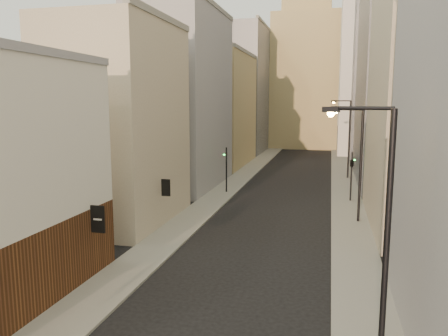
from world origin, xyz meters
TOP-DOWN VIEW (x-y plane):
  - sidewalk_left at (-6.50, 55.00)m, footprint 3.00×140.00m
  - sidewalk_right at (6.50, 55.00)m, footprint 3.00×140.00m
  - left_bldg_beige at (-12.00, 26.00)m, footprint 8.00×12.00m
  - left_bldg_grey at (-12.00, 42.00)m, footprint 8.00×16.00m
  - left_bldg_tan at (-12.00, 60.00)m, footprint 8.00×18.00m
  - left_bldg_wingrid at (-12.00, 80.00)m, footprint 8.00×20.00m
  - right_bldg_beige at (12.00, 30.00)m, footprint 8.00×16.00m
  - right_bldg_wingrid at (12.00, 50.00)m, footprint 8.00×20.00m
  - highrise at (18.00, 78.00)m, footprint 21.00×23.00m
  - clock_tower at (-1.00, 92.00)m, footprint 14.00×14.00m
  - white_tower at (10.00, 78.00)m, footprint 8.00×8.00m
  - streetlamp_near at (6.45, 8.93)m, footprint 2.44×1.01m
  - streetlamp_mid at (6.90, 29.93)m, footprint 2.43×0.34m
  - streetlamp_far at (6.79, 51.13)m, footprint 2.54×1.03m
  - traffic_light_left at (-6.12, 38.85)m, footprint 0.61×0.56m
  - traffic_light_right at (6.83, 37.65)m, footprint 0.71×0.71m

SIDE VIEW (x-z plane):
  - sidewalk_left at x=-6.50m, z-range 0.00..0.15m
  - sidewalk_right at x=6.50m, z-range 0.00..0.15m
  - traffic_light_left at x=-6.12m, z-range 1.11..6.11m
  - traffic_light_right at x=6.83m, z-range 1.39..6.39m
  - streetlamp_mid at x=6.90m, z-range 0.66..9.94m
  - streetlamp_near at x=6.45m, z-range 0.69..10.37m
  - streetlamp_far at x=6.79m, z-range 0.71..10.75m
  - left_bldg_beige at x=-12.00m, z-range 0.00..16.00m
  - left_bldg_tan at x=-12.00m, z-range 0.00..17.00m
  - left_bldg_grey at x=-12.00m, z-range 0.00..20.00m
  - right_bldg_beige at x=12.00m, z-range 0.00..20.00m
  - left_bldg_wingrid at x=-12.00m, z-range 0.00..24.00m
  - right_bldg_wingrid at x=12.00m, z-range 0.00..26.00m
  - clock_tower at x=-1.00m, z-range -4.82..40.08m
  - white_tower at x=10.00m, z-range -2.14..39.36m
  - highrise at x=18.00m, z-range 0.06..51.26m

